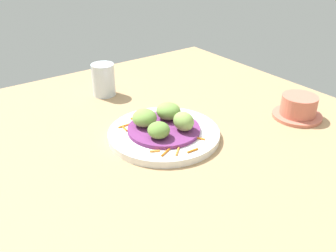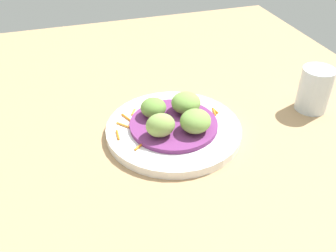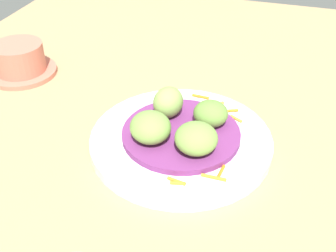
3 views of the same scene
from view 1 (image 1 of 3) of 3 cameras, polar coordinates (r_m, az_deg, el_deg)
The scene contains 10 objects.
table_surface at distance 75.98cm, azimuth -1.52°, elevation -4.98°, with size 110.00×110.00×2.00cm, color tan.
main_plate at distance 80.89cm, azimuth -0.64°, elevation -1.24°, with size 24.44×24.44×1.58cm, color white.
cabbage_bed at distance 80.30cm, azimuth -0.64°, elevation -0.49°, with size 15.84×15.84×0.83cm, color #702D6B.
carrot_garnish at distance 77.92cm, azimuth -2.04°, elevation -1.66°, with size 12.26×19.88×0.40cm.
guac_scoop_left at distance 80.28cm, azimuth -3.66°, elevation 1.28°, with size 5.37×5.43×3.70cm, color #759E47.
guac_scoop_center at distance 75.62cm, azimuth -1.44°, elevation -0.65°, with size 4.66×4.69×3.34cm, color olive.
guac_scoop_right at distance 78.32cm, azimuth 2.42°, elevation 0.73°, with size 5.03×4.08×4.08cm, color #84A851.
guac_scoop_back at distance 82.96cm, azimuth 0.07°, elevation 2.32°, with size 5.54×5.27×3.80cm, color #759E47.
terracotta_bowl at distance 94.13cm, azimuth 19.51°, elevation 2.68°, with size 11.80×11.80×5.58cm.
water_glass at distance 102.04cm, azimuth -9.94°, elevation 7.07°, with size 6.17×6.17×8.77cm, color silver.
Camera 1 is at (-35.65, -52.49, 42.78)cm, focal length 39.40 mm.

